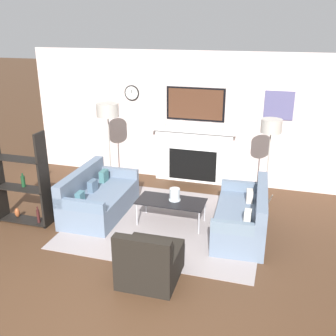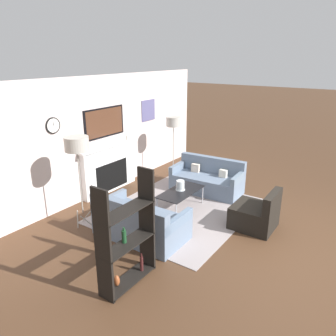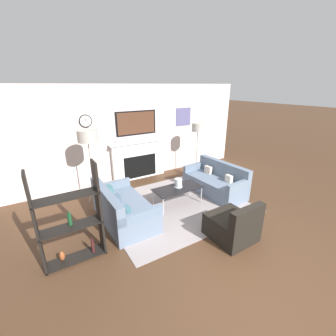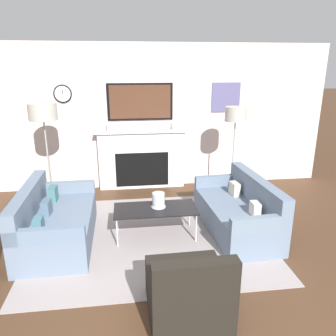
{
  "view_description": "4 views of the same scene",
  "coord_description": "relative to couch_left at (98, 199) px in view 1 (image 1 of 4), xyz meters",
  "views": [
    {
      "loc": [
        1.71,
        -3.35,
        3.21
      ],
      "look_at": [
        -0.06,
        2.63,
        0.89
      ],
      "focal_mm": 42.0,
      "sensor_mm": 36.0,
      "label": 1
    },
    {
      "loc": [
        -5.26,
        -0.99,
        3.1
      ],
      "look_at": [
        -0.04,
        2.6,
        0.92
      ],
      "focal_mm": 35.0,
      "sensor_mm": 36.0,
      "label": 2
    },
    {
      "loc": [
        -2.58,
        -1.55,
        2.67
      ],
      "look_at": [
        0.02,
        2.69,
        0.82
      ],
      "focal_mm": 24.0,
      "sensor_mm": 36.0,
      "label": 3
    },
    {
      "loc": [
        -0.29,
        -1.76,
        2.31
      ],
      "look_at": [
        0.31,
        2.78,
        0.86
      ],
      "focal_mm": 35.0,
      "sensor_mm": 36.0,
      "label": 4
    }
  ],
  "objects": [
    {
      "name": "shelf_unit",
      "position": [
        -1.05,
        -0.65,
        0.45
      ],
      "size": [
        0.93,
        0.28,
        1.61
      ],
      "color": "black",
      "rests_on": "ground_plane"
    },
    {
      "name": "ground_plane",
      "position": [
        1.28,
        -2.36,
        -0.28
      ],
      "size": [
        60.0,
        60.0,
        0.0
      ],
      "primitive_type": "plane",
      "color": "#492F1D"
    },
    {
      "name": "hurricane_candle",
      "position": [
        1.4,
        0.04,
        0.23
      ],
      "size": [
        0.2,
        0.2,
        0.21
      ],
      "color": "silver",
      "rests_on": "coffee_table"
    },
    {
      "name": "floor_lamp_right",
      "position": [
        2.83,
        1.17,
        1.21
      ],
      "size": [
        0.36,
        0.36,
        1.65
      ],
      "color": "#9E998E",
      "rests_on": "ground_plane"
    },
    {
      "name": "armchair",
      "position": [
        1.52,
        -1.58,
        -0.02
      ],
      "size": [
        0.75,
        0.79,
        0.77
      ],
      "color": "black",
      "rests_on": "ground_plane"
    },
    {
      "name": "floor_lamp_left",
      "position": [
        -0.27,
        1.17,
        1.32
      ],
      "size": [
        0.43,
        0.43,
        1.75
      ],
      "color": "#9E998E",
      "rests_on": "ground_plane"
    },
    {
      "name": "couch_left",
      "position": [
        0.0,
        0.0,
        0.0
      ],
      "size": [
        0.9,
        1.62,
        0.79
      ],
      "color": "slate",
      "rests_on": "ground_plane"
    },
    {
      "name": "fireplace_wall",
      "position": [
        1.28,
        2.05,
        0.94
      ],
      "size": [
        7.24,
        0.28,
        2.7
      ],
      "color": "beige",
      "rests_on": "ground_plane"
    },
    {
      "name": "coffee_table",
      "position": [
        1.36,
        -0.01,
        0.12
      ],
      "size": [
        1.14,
        0.54,
        0.42
      ],
      "color": "black",
      "rests_on": "ground_plane"
    },
    {
      "name": "couch_right",
      "position": [
        2.56,
        0.0,
        0.0
      ],
      "size": [
        0.87,
        1.68,
        0.79
      ],
      "color": "slate",
      "rests_on": "ground_plane"
    },
    {
      "name": "area_rug",
      "position": [
        1.28,
        -0.0,
        -0.27
      ],
      "size": [
        3.16,
        2.68,
        0.01
      ],
      "color": "gray",
      "rests_on": "ground_plane"
    }
  ]
}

